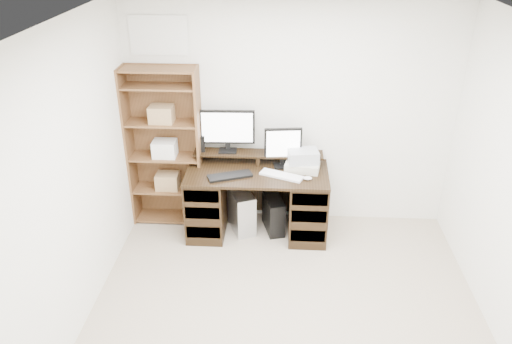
# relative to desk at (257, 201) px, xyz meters

# --- Properties ---
(room) EXTENTS (3.54, 4.04, 2.54)m
(room) POSITION_rel_desk_xyz_m (0.33, -1.64, 0.86)
(room) COLOR tan
(room) RESTS_ON ground
(desk) EXTENTS (1.50, 0.70, 0.75)m
(desk) POSITION_rel_desk_xyz_m (0.00, 0.00, 0.00)
(desk) COLOR black
(desk) RESTS_ON ground
(riser_shelf) EXTENTS (1.40, 0.22, 0.12)m
(riser_shelf) POSITION_rel_desk_xyz_m (0.00, 0.21, 0.45)
(riser_shelf) COLOR black
(riser_shelf) RESTS_ON desk
(monitor_wide) EXTENTS (0.59, 0.16, 0.47)m
(monitor_wide) POSITION_rel_desk_xyz_m (-0.33, 0.24, 0.74)
(monitor_wide) COLOR black
(monitor_wide) RESTS_ON riser_shelf
(monitor_small) EXTENTS (0.40, 0.17, 0.43)m
(monitor_small) POSITION_rel_desk_xyz_m (0.27, 0.14, 0.60)
(monitor_small) COLOR black
(monitor_small) RESTS_ON desk
(speaker) EXTENTS (0.08, 0.08, 0.18)m
(speaker) POSITION_rel_desk_xyz_m (-0.62, 0.21, 0.57)
(speaker) COLOR black
(speaker) RESTS_ON riser_shelf
(keyboard_black) EXTENTS (0.48, 0.31, 0.03)m
(keyboard_black) POSITION_rel_desk_xyz_m (-0.27, -0.15, 0.37)
(keyboard_black) COLOR black
(keyboard_black) RESTS_ON desk
(keyboard_white) EXTENTS (0.47, 0.30, 0.02)m
(keyboard_white) POSITION_rel_desk_xyz_m (0.26, -0.10, 0.37)
(keyboard_white) COLOR white
(keyboard_white) RESTS_ON desk
(mouse) EXTENTS (0.10, 0.07, 0.04)m
(mouse) POSITION_rel_desk_xyz_m (0.53, -0.16, 0.38)
(mouse) COLOR white
(mouse) RESTS_ON desk
(printer) EXTENTS (0.39, 0.32, 0.09)m
(printer) POSITION_rel_desk_xyz_m (0.48, 0.07, 0.40)
(printer) COLOR beige
(printer) RESTS_ON desk
(basket) EXTENTS (0.34, 0.26, 0.13)m
(basket) POSITION_rel_desk_xyz_m (0.48, 0.07, 0.52)
(basket) COLOR #A7ACB2
(basket) RESTS_ON printer
(tower_silver) EXTENTS (0.38, 0.52, 0.47)m
(tower_silver) POSITION_rel_desk_xyz_m (-0.19, 0.05, -0.15)
(tower_silver) COLOR #B7BABE
(tower_silver) RESTS_ON ground
(tower_black) EXTENTS (0.27, 0.43, 0.40)m
(tower_black) POSITION_rel_desk_xyz_m (0.18, 0.04, -0.19)
(tower_black) COLOR black
(tower_black) RESTS_ON ground
(bookshelf) EXTENTS (0.80, 0.30, 1.80)m
(bookshelf) POSITION_rel_desk_xyz_m (-1.02, 0.21, 0.53)
(bookshelf) COLOR brown
(bookshelf) RESTS_ON ground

